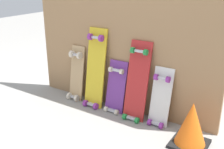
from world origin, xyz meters
The scene contains 8 objects.
ground_plane centered at (0.00, 0.00, 0.00)m, with size 12.00×12.00×0.00m, color gray.
plywood_wall_panel centered at (0.00, 0.07, 0.82)m, with size 1.94×0.04×1.63m, color #99724C.
skateboard_natural centered at (-0.48, -0.02, 0.25)m, with size 0.16×0.17×0.63m.
skateboard_yellow centered at (-0.22, -0.03, 0.36)m, with size 0.21×0.20×0.84m.
skateboard_purple centered at (0.01, -0.02, 0.21)m, with size 0.20×0.18×0.56m.
skateboard_red centered at (0.25, -0.04, 0.32)m, with size 0.21×0.21×0.79m.
skateboard_white centered at (0.47, -0.03, 0.22)m, with size 0.18×0.18×0.58m.
traffic_cone centered at (0.82, -0.21, 0.18)m, with size 0.27×0.27×0.37m.
Camera 1 is at (1.32, -2.09, 1.27)m, focal length 44.49 mm.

